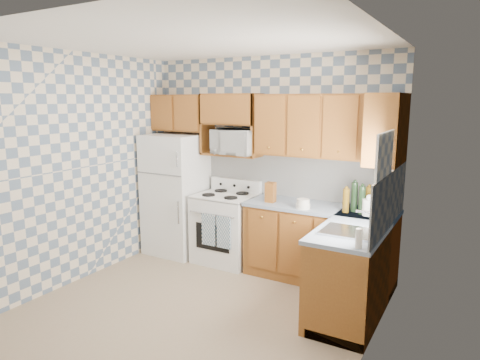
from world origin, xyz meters
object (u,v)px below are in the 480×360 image
microwave (236,142)px  electric_kettle (369,207)px  stove_body (226,229)px  refrigerator (176,194)px

microwave → electric_kettle: 1.89m
stove_body → electric_kettle: (1.88, -0.11, 0.56)m
electric_kettle → stove_body: bearing=176.8°
microwave → stove_body: bearing=-133.4°
microwave → electric_kettle: bearing=-4.0°
microwave → electric_kettle: size_ratio=3.30×
stove_body → microwave: microwave is taller
stove_body → electric_kettle: size_ratio=5.08×
microwave → electric_kettle: (1.78, -0.21, -0.60)m
refrigerator → microwave: size_ratio=2.88×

